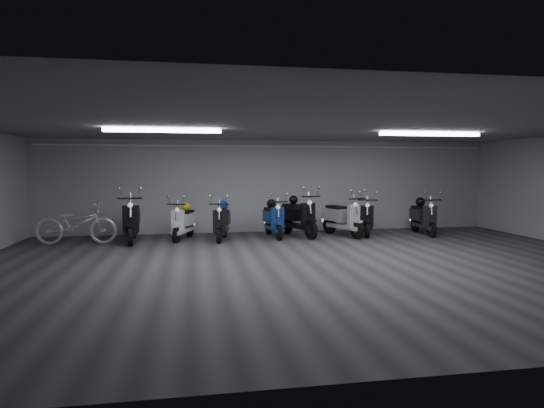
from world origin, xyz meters
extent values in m
cube|color=#323235|center=(0.00, 0.00, -0.01)|extent=(14.00, 10.00, 0.01)
cube|color=slate|center=(0.00, 0.00, 2.80)|extent=(14.00, 10.00, 0.01)
cube|color=#A1A1A4|center=(0.00, 5.00, 1.40)|extent=(14.00, 0.01, 2.80)
cube|color=#A1A1A4|center=(0.00, -5.00, 1.40)|extent=(14.00, 0.01, 2.80)
cube|color=white|center=(-3.00, 1.00, 2.74)|extent=(2.40, 0.18, 0.08)
cube|color=white|center=(3.00, 1.00, 2.74)|extent=(2.40, 0.18, 0.08)
cylinder|color=white|center=(0.00, 4.92, 2.62)|extent=(13.60, 0.05, 0.05)
imported|color=white|center=(-5.37, 3.49, 0.65)|extent=(2.06, 0.87, 1.30)
sphere|color=#BCB80B|center=(-2.61, 3.99, 0.89)|extent=(0.23, 0.23, 0.23)
sphere|color=black|center=(-0.20, 4.02, 0.94)|extent=(0.26, 0.26, 0.26)
sphere|color=black|center=(4.27, 3.78, 0.96)|extent=(0.27, 0.27, 0.27)
sphere|color=navy|center=(-1.60, 3.76, 0.93)|extent=(0.28, 0.28, 0.28)
sphere|color=black|center=(0.46, 4.06, 1.04)|extent=(0.26, 0.26, 0.26)
camera|label=1|loc=(-2.39, -8.83, 1.95)|focal=30.14mm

